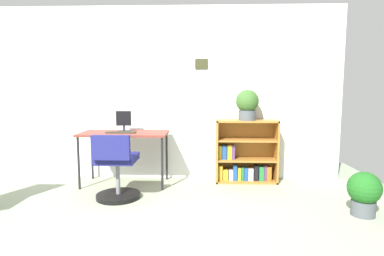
{
  "coord_description": "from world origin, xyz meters",
  "views": [
    {
      "loc": [
        0.65,
        -2.46,
        1.28
      ],
      "look_at": [
        0.51,
        1.4,
        0.82
      ],
      "focal_mm": 29.77,
      "sensor_mm": 36.0,
      "label": 1
    }
  ],
  "objects_px": {
    "potted_plant_floor": "(364,192)",
    "potted_plant_on_shelf": "(247,104)",
    "monitor": "(124,122)",
    "office_chair": "(116,170)",
    "keyboard": "(121,132)",
    "bookshelf_low": "(245,155)",
    "desk": "(124,136)"
  },
  "relations": [
    {
      "from": "office_chair",
      "to": "bookshelf_low",
      "type": "distance_m",
      "value": 1.79
    },
    {
      "from": "desk",
      "to": "monitor",
      "type": "xyz_separation_m",
      "value": [
        -0.03,
        0.09,
        0.18
      ]
    },
    {
      "from": "keyboard",
      "to": "office_chair",
      "type": "distance_m",
      "value": 0.66
    },
    {
      "from": "monitor",
      "to": "potted_plant_floor",
      "type": "xyz_separation_m",
      "value": [
        2.73,
        -1.1,
        -0.6
      ]
    },
    {
      "from": "potted_plant_floor",
      "to": "office_chair",
      "type": "bearing_deg",
      "value": 171.61
    },
    {
      "from": "office_chair",
      "to": "bookshelf_low",
      "type": "xyz_separation_m",
      "value": [
        1.59,
        0.83,
        0.03
      ]
    },
    {
      "from": "potted_plant_floor",
      "to": "bookshelf_low",
      "type": "bearing_deg",
      "value": 131.01
    },
    {
      "from": "keyboard",
      "to": "potted_plant_on_shelf",
      "type": "relative_size",
      "value": 0.93
    },
    {
      "from": "desk",
      "to": "bookshelf_low",
      "type": "height_order",
      "value": "bookshelf_low"
    },
    {
      "from": "desk",
      "to": "keyboard",
      "type": "relative_size",
      "value": 2.98
    },
    {
      "from": "potted_plant_on_shelf",
      "to": "office_chair",
      "type": "bearing_deg",
      "value": -154.29
    },
    {
      "from": "keyboard",
      "to": "potted_plant_on_shelf",
      "type": "height_order",
      "value": "potted_plant_on_shelf"
    },
    {
      "from": "monitor",
      "to": "bookshelf_low",
      "type": "xyz_separation_m",
      "value": [
        1.67,
        0.12,
        -0.47
      ]
    },
    {
      "from": "monitor",
      "to": "potted_plant_floor",
      "type": "distance_m",
      "value": 3.0
    },
    {
      "from": "monitor",
      "to": "keyboard",
      "type": "bearing_deg",
      "value": -89.54
    },
    {
      "from": "monitor",
      "to": "potted_plant_floor",
      "type": "height_order",
      "value": "monitor"
    },
    {
      "from": "monitor",
      "to": "office_chair",
      "type": "height_order",
      "value": "monitor"
    },
    {
      "from": "bookshelf_low",
      "to": "potted_plant_on_shelf",
      "type": "height_order",
      "value": "potted_plant_on_shelf"
    },
    {
      "from": "potted_plant_floor",
      "to": "potted_plant_on_shelf",
      "type": "bearing_deg",
      "value": 131.8
    },
    {
      "from": "monitor",
      "to": "office_chair",
      "type": "xyz_separation_m",
      "value": [
        0.08,
        -0.7,
        -0.5
      ]
    },
    {
      "from": "office_chair",
      "to": "potted_plant_floor",
      "type": "distance_m",
      "value": 2.68
    },
    {
      "from": "office_chair",
      "to": "potted_plant_floor",
      "type": "bearing_deg",
      "value": -8.39
    },
    {
      "from": "bookshelf_low",
      "to": "potted_plant_floor",
      "type": "xyz_separation_m",
      "value": [
        1.06,
        -1.22,
        -0.13
      ]
    },
    {
      "from": "office_chair",
      "to": "keyboard",
      "type": "bearing_deg",
      "value": 98.1
    },
    {
      "from": "keyboard",
      "to": "potted_plant_on_shelf",
      "type": "distance_m",
      "value": 1.74
    },
    {
      "from": "keyboard",
      "to": "bookshelf_low",
      "type": "distance_m",
      "value": 1.73
    },
    {
      "from": "monitor",
      "to": "office_chair",
      "type": "distance_m",
      "value": 0.87
    },
    {
      "from": "monitor",
      "to": "keyboard",
      "type": "height_order",
      "value": "monitor"
    },
    {
      "from": "monitor",
      "to": "potted_plant_on_shelf",
      "type": "distance_m",
      "value": 1.7
    },
    {
      "from": "desk",
      "to": "potted_plant_on_shelf",
      "type": "xyz_separation_m",
      "value": [
        1.66,
        0.16,
        0.43
      ]
    },
    {
      "from": "keyboard",
      "to": "bookshelf_low",
      "type": "bearing_deg",
      "value": 9.79
    },
    {
      "from": "monitor",
      "to": "bookshelf_low",
      "type": "bearing_deg",
      "value": 4.16
    }
  ]
}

